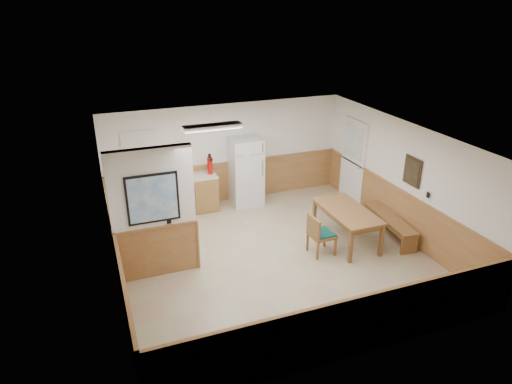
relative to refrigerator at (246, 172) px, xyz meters
name	(u,v)px	position (x,y,z in m)	size (l,w,h in m)	color
ground	(272,256)	(-0.38, -2.63, -0.85)	(6.00, 6.00, 0.00)	tan
ceiling	(274,138)	(-0.38, -2.63, 1.65)	(6.00, 6.00, 0.02)	silver
back_wall	(227,154)	(-0.38, 0.37, 0.40)	(6.00, 0.02, 2.50)	white
right_wall	(403,180)	(2.62, -2.63, 0.40)	(0.02, 6.00, 2.50)	white
left_wall	(111,226)	(-3.38, -2.63, 0.40)	(0.02, 6.00, 2.50)	white
wainscot_back	(228,182)	(-0.38, 0.35, -0.35)	(6.00, 0.04, 1.00)	#A97D43
wainscot_right	(398,211)	(2.60, -2.63, -0.35)	(0.04, 6.00, 1.00)	#A97D43
wainscot_left	(118,263)	(-3.36, -2.63, -0.35)	(0.04, 6.00, 1.00)	#A97D43
partition_wall	(154,215)	(-2.63, -2.43, 0.38)	(1.50, 0.20, 2.50)	white
kitchen_counter	(184,194)	(-1.58, 0.05, -0.39)	(2.20, 0.61, 1.00)	#A3753A
exterior_door	(353,161)	(2.59, -0.73, 0.20)	(0.07, 1.02, 2.15)	white
kitchen_window	(140,152)	(-2.48, 0.35, 0.70)	(0.80, 0.04, 1.00)	white
wall_painting	(412,171)	(2.59, -2.93, 0.70)	(0.04, 0.50, 0.60)	#322214
fluorescent_fixture	(212,127)	(-1.18, -1.33, 1.59)	(1.20, 0.30, 0.09)	white
refrigerator	(246,172)	(0.00, 0.00, 0.00)	(0.77, 0.73, 1.70)	silver
dining_table	(347,214)	(1.32, -2.62, -0.20)	(0.83, 1.65, 0.75)	#925E35
dining_bench	(390,221)	(2.36, -2.71, -0.50)	(0.56, 1.76, 0.45)	#925E35
dining_chair	(318,232)	(0.52, -2.86, -0.36)	(0.68, 0.49, 0.85)	#925E35
fire_extinguisher	(210,165)	(-0.90, 0.06, 0.27)	(0.16, 0.16, 0.50)	#B30C09
soap_bottle	(134,180)	(-2.69, 0.03, 0.16)	(0.07, 0.07, 0.21)	#167C26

